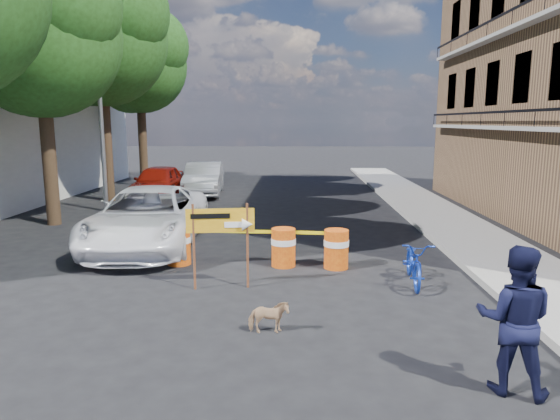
# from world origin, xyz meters

# --- Properties ---
(ground) EXTENTS (120.00, 120.00, 0.00)m
(ground) POSITION_xyz_m (0.00, 0.00, 0.00)
(ground) COLOR black
(ground) RESTS_ON ground
(sidewalk_east) EXTENTS (2.40, 40.00, 0.15)m
(sidewalk_east) POSITION_xyz_m (6.20, 6.00, 0.07)
(sidewalk_east) COLOR gray
(sidewalk_east) RESTS_ON ground
(tree_mid_a) EXTENTS (5.25, 5.00, 8.68)m
(tree_mid_a) POSITION_xyz_m (-6.74, 7.00, 6.01)
(tree_mid_a) COLOR #332316
(tree_mid_a) RESTS_ON ground
(tree_mid_b) EXTENTS (5.67, 5.40, 9.62)m
(tree_mid_b) POSITION_xyz_m (-6.73, 12.00, 6.71)
(tree_mid_b) COLOR #332316
(tree_mid_b) RESTS_ON ground
(tree_far) EXTENTS (5.04, 4.80, 8.84)m
(tree_far) POSITION_xyz_m (-6.74, 17.00, 6.22)
(tree_far) COLOR #332316
(tree_far) RESTS_ON ground
(streetlamp) EXTENTS (1.25, 0.18, 8.00)m
(streetlamp) POSITION_xyz_m (-5.93, 9.50, 4.38)
(streetlamp) COLOR gray
(streetlamp) RESTS_ON ground
(barrel_far_left) EXTENTS (0.58, 0.58, 0.90)m
(barrel_far_left) POSITION_xyz_m (-3.58, 2.44, 0.47)
(barrel_far_left) COLOR #C73A0B
(barrel_far_left) RESTS_ON ground
(barrel_mid_left) EXTENTS (0.58, 0.58, 0.90)m
(barrel_mid_left) POSITION_xyz_m (-1.60, 2.50, 0.47)
(barrel_mid_left) COLOR #C73A0B
(barrel_mid_left) RESTS_ON ground
(barrel_mid_right) EXTENTS (0.58, 0.58, 0.90)m
(barrel_mid_right) POSITION_xyz_m (0.89, 2.42, 0.47)
(barrel_mid_right) COLOR #C73A0B
(barrel_mid_right) RESTS_ON ground
(barrel_far_right) EXTENTS (0.58, 0.58, 0.90)m
(barrel_far_right) POSITION_xyz_m (2.11, 2.30, 0.47)
(barrel_far_right) COLOR #C73A0B
(barrel_far_right) RESTS_ON ground
(detour_sign) EXTENTS (1.35, 0.30, 1.75)m
(detour_sign) POSITION_xyz_m (-0.16, 0.80, 1.28)
(detour_sign) COLOR #592D19
(detour_sign) RESTS_ON ground
(pedestrian) EXTENTS (1.12, 1.00, 1.89)m
(pedestrian) POSITION_xyz_m (3.87, -3.00, 0.94)
(pedestrian) COLOR black
(pedestrian) RESTS_ON ground
(bicycle) EXTENTS (0.72, 1.01, 1.82)m
(bicycle) POSITION_xyz_m (3.64, 1.20, 0.91)
(bicycle) COLOR #1638B5
(bicycle) RESTS_ON ground
(dog) EXTENTS (0.67, 0.36, 0.54)m
(dog) POSITION_xyz_m (0.75, -1.37, 0.27)
(dog) COLOR tan
(dog) RESTS_ON ground
(suv_white) EXTENTS (2.97, 5.88, 1.59)m
(suv_white) POSITION_xyz_m (-2.80, 4.16, 0.80)
(suv_white) COLOR white
(suv_white) RESTS_ON ground
(sedan_red) EXTENTS (1.79, 4.40, 1.50)m
(sedan_red) POSITION_xyz_m (-4.80, 12.40, 0.75)
(sedan_red) COLOR maroon
(sedan_red) RESTS_ON ground
(sedan_silver) EXTENTS (1.97, 4.64, 1.49)m
(sedan_silver) POSITION_xyz_m (-3.07, 13.92, 0.74)
(sedan_silver) COLOR #B2B4B9
(sedan_silver) RESTS_ON ground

